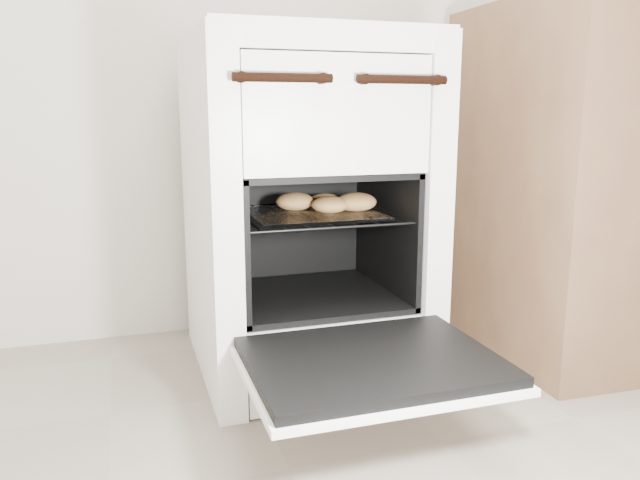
# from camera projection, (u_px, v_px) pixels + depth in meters

# --- Properties ---
(stove) EXTENTS (0.56, 0.63, 0.86)m
(stove) POSITION_uv_depth(u_px,v_px,m) (304.00, 213.00, 1.64)
(stove) COLOR white
(stove) RESTS_ON ground
(oven_door) EXTENTS (0.51, 0.39, 0.04)m
(oven_door) POSITION_uv_depth(u_px,v_px,m) (372.00, 364.00, 1.24)
(oven_door) COLOR black
(oven_door) RESTS_ON stove
(oven_rack) EXTENTS (0.41, 0.39, 0.01)m
(oven_rack) POSITION_uv_depth(u_px,v_px,m) (311.00, 215.00, 1.58)
(oven_rack) COLOR black
(oven_rack) RESTS_ON stove
(foil_sheet) EXTENTS (0.32, 0.28, 0.01)m
(foil_sheet) POSITION_uv_depth(u_px,v_px,m) (313.00, 214.00, 1.56)
(foil_sheet) COLOR silver
(foil_sheet) RESTS_ON oven_rack
(baked_rolls) EXTENTS (0.28, 0.22, 0.05)m
(baked_rolls) POSITION_uv_depth(u_px,v_px,m) (328.00, 202.00, 1.59)
(baked_rolls) COLOR tan
(baked_rolls) RESTS_ON foil_sheet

